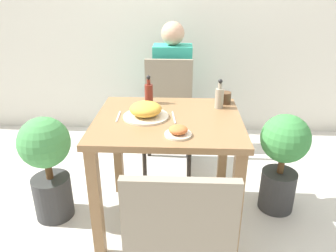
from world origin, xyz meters
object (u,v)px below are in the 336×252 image
Objects in this scene: chair_near at (179,247)px; side_plate at (178,131)px; condiment_bottle at (219,97)px; chair_far at (168,109)px; drink_cup at (225,98)px; person_figure at (172,88)px; sauce_bottle at (149,93)px; food_plate at (146,111)px; potted_plant_right at (283,157)px; potted_plant_left at (47,163)px.

chair_near is 6.25× the size of side_plate.
chair_near reaches higher than side_plate.
chair_far is at bearing 120.45° from condiment_bottle.
drink_cup is at bearing 63.76° from condiment_bottle.
person_figure is (0.03, 0.32, 0.08)m from chair_far.
food_plate is at bearing -88.62° from sauce_bottle.
condiment_bottle is 1.00m from person_figure.
drink_cup is 0.45× the size of condiment_bottle.
potted_plant_right is (0.69, 0.40, -0.35)m from side_plate.
food_plate is 0.56m from drink_cup.
chair_far is at bearing 128.17° from drink_cup.
sauce_bottle is (-0.50, -0.02, 0.04)m from drink_cup.
person_figure reaches higher than potted_plant_left.
potted_plant_left is at bearing 163.47° from side_plate.
drink_cup is at bearing 2.48° from sauce_bottle.
potted_plant_left is 1.34m from person_figure.
chair_far is 1.05m from side_plate.
drink_cup is at bearing 163.69° from potted_plant_right.
chair_far is at bearing 45.92° from potted_plant_left.
person_figure reaches higher than sauce_bottle.
side_plate is 0.20× the size of potted_plant_right.
potted_plant_left is (-0.64, -0.24, -0.40)m from sauce_bottle.
potted_plant_right is at bearing 5.59° from potted_plant_left.
chair_far is 0.69m from drink_cup.
chair_far is at bearing -94.55° from person_figure.
food_plate is 0.38× the size of potted_plant_left.
chair_near is at bearing -78.17° from sauce_bottle.
drink_cup is 1.22m from potted_plant_left.
side_plate is at bearing -84.54° from chair_far.
chair_near is 1.27× the size of potted_plant_right.
sauce_bottle is 0.98m from potted_plant_right.
potted_plant_right is at bearing -50.88° from person_figure.
potted_plant_left is (-0.74, -0.76, -0.09)m from chair_far.
side_plate is at bearing -86.95° from person_figure.
side_plate is 0.53m from sauce_bottle.
food_plate is 1.44× the size of sauce_bottle.
drink_cup is at bearing 29.01° from food_plate.
sauce_bottle is at bearing -78.17° from chair_near.
potted_plant_right is at bearing -125.73° from chair_near.
side_plate is at bearing -120.73° from condiment_bottle.
condiment_bottle is at bearing 59.27° from side_plate.
food_plate reaches higher than potted_plant_right.
drink_cup is at bearing -65.92° from person_figure.
chair_far is 10.68× the size of drink_cup.
side_plate is 0.49m from condiment_bottle.
person_figure reaches higher than side_plate.
side_plate is 0.76× the size of sauce_bottle.
potted_plant_right is (0.89, 0.16, -0.37)m from food_plate.
person_figure is (-0.32, 0.91, -0.23)m from condiment_bottle.
food_plate is at bearing 128.74° from side_plate.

